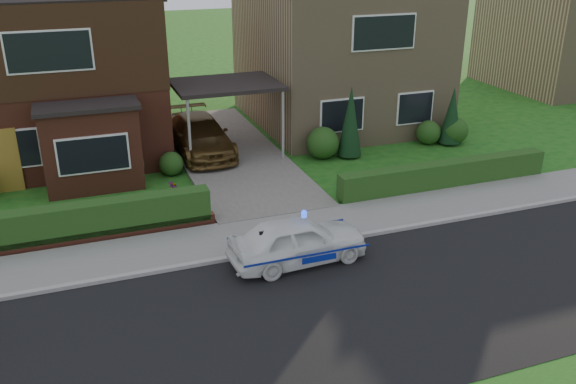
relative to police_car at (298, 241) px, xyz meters
name	(u,v)px	position (x,y,z in m)	size (l,w,h in m)	color
ground	(356,308)	(0.48, -2.40, -0.60)	(120.00, 120.00, 0.00)	#155015
road	(356,308)	(0.48, -2.40, -0.60)	(60.00, 6.00, 0.02)	black
kerb	(306,245)	(0.48, 0.65, -0.54)	(60.00, 0.16, 0.12)	#9E9993
sidewalk	(292,229)	(0.48, 1.70, -0.55)	(60.00, 2.00, 0.10)	slate
driveway	(228,153)	(0.48, 8.60, -0.54)	(3.80, 12.00, 0.12)	#666059
house_left	(52,50)	(-5.30, 11.50, 3.21)	(7.50, 9.53, 7.25)	brown
house_right	(338,37)	(6.28, 11.59, 3.06)	(7.50, 8.06, 7.25)	#A08662
carport_link	(226,86)	(0.48, 8.55, 2.05)	(3.80, 3.00, 2.77)	black
dwarf_wall	(74,239)	(-5.32, 2.90, -0.42)	(7.70, 0.25, 0.36)	brown
hedge_left	(74,243)	(-5.32, 3.05, -0.60)	(7.50, 0.55, 0.90)	#133C16
hedge_right	(443,188)	(6.28, 2.95, -0.60)	(7.50, 0.55, 0.80)	#133C16
shrub_left_mid	(124,166)	(-3.52, 6.90, 0.06)	(1.32, 1.32, 1.32)	#133C16
shrub_left_near	(171,164)	(-1.92, 7.20, -0.18)	(0.84, 0.84, 0.84)	#133C16
shrub_right_near	(323,143)	(3.68, 7.00, 0.00)	(1.20, 1.20, 1.20)	#133C16
shrub_right_mid	(428,132)	(8.28, 7.10, -0.12)	(0.96, 0.96, 0.96)	#133C16
shrub_right_far	(454,131)	(9.28, 6.80, -0.06)	(1.08, 1.08, 1.08)	#133C16
conifer_a	(350,123)	(4.68, 6.80, 0.70)	(0.90, 0.90, 2.60)	black
conifer_b	(452,117)	(9.08, 6.80, 0.50)	(0.90, 0.90, 2.20)	black
neighbour_right	(562,38)	(20.48, 13.60, 2.00)	(6.50, 7.00, 5.20)	#A08662
police_car	(298,241)	(0.00, 0.00, 0.00)	(3.24, 3.60, 1.37)	white
driveway_car	(200,135)	(-0.52, 8.87, 0.20)	(1.90, 4.67, 1.35)	brown
potted_plant_a	(51,223)	(-5.86, 3.60, -0.18)	(0.45, 0.30, 0.85)	gray
potted_plant_c	(173,193)	(-2.29, 4.81, -0.26)	(0.38, 0.38, 0.67)	gray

